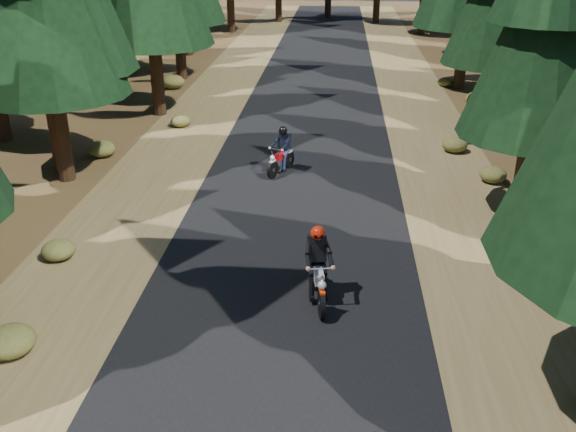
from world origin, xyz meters
name	(u,v)px	position (x,y,z in m)	size (l,w,h in m)	color
ground	(283,291)	(0.00, 0.00, 0.00)	(120.00, 120.00, 0.00)	#402B17
road	(297,201)	(0.00, 5.00, 0.01)	(6.00, 100.00, 0.01)	black
shoulder_l	(140,196)	(-4.60, 5.00, 0.00)	(3.20, 100.00, 0.01)	brown
shoulder_r	(460,206)	(4.60, 5.00, 0.00)	(3.20, 100.00, 0.01)	brown
log_near	(526,140)	(7.88, 10.88, 0.16)	(0.32, 0.32, 4.79)	#4C4233
understory_shrubs	(331,161)	(0.90, 7.70, 0.28)	(15.19, 30.57, 0.67)	#474C1E
rider_lead	(318,278)	(0.77, -0.38, 0.56)	(0.85, 1.93, 1.66)	beige
rider_follow	(281,158)	(-0.67, 7.24, 0.50)	(1.14, 1.74, 1.50)	#A40A0C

